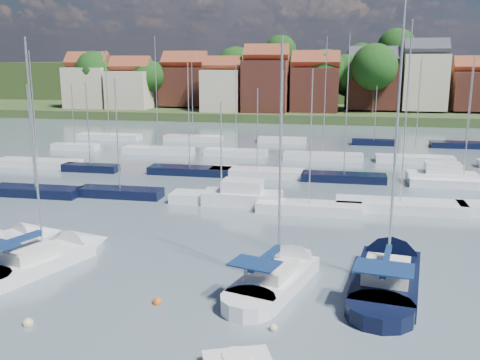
# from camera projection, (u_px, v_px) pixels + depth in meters

# --- Properties ---
(ground) EXTENTS (260.00, 260.00, 0.00)m
(ground) POSITION_uv_depth(u_px,v_px,m) (315.00, 165.00, 65.66)
(ground) COLOR #4F616B
(ground) RESTS_ON ground
(sailboat_left) EXTENTS (6.46, 11.41, 15.06)m
(sailboat_left) POSITION_uv_depth(u_px,v_px,m) (54.00, 257.00, 33.92)
(sailboat_left) COLOR white
(sailboat_left) RESTS_ON ground
(sailboat_centre) EXTENTS (5.78, 11.32, 14.90)m
(sailboat_centre) POSITION_uv_depth(u_px,v_px,m) (283.00, 273.00, 31.27)
(sailboat_centre) COLOR white
(sailboat_centre) RESTS_ON ground
(sailboat_navy) EXTENTS (5.32, 13.42, 18.01)m
(sailboat_navy) POSITION_uv_depth(u_px,v_px,m) (389.00, 270.00, 31.82)
(sailboat_navy) COLOR black
(sailboat_navy) RESTS_ON ground
(sailboat_far) EXTENTS (7.61, 10.15, 13.61)m
(sailboat_far) POSITION_uv_depth(u_px,v_px,m) (2.00, 244.00, 36.23)
(sailboat_far) COLOR white
(sailboat_far) RESTS_ON ground
(tender) EXTENTS (3.09, 2.24, 0.61)m
(tender) POSITION_uv_depth(u_px,v_px,m) (237.00, 360.00, 22.40)
(tender) COLOR white
(tender) RESTS_ON ground
(buoy_b) EXTENTS (0.51, 0.51, 0.51)m
(buoy_b) POSITION_uv_depth(u_px,v_px,m) (28.00, 325.00, 25.86)
(buoy_b) COLOR beige
(buoy_b) RESTS_ON ground
(buoy_c) EXTENTS (0.48, 0.48, 0.48)m
(buoy_c) POSITION_uv_depth(u_px,v_px,m) (157.00, 304.00, 28.13)
(buoy_c) COLOR #D85914
(buoy_c) RESTS_ON ground
(buoy_d) EXTENTS (0.41, 0.41, 0.41)m
(buoy_d) POSITION_uv_depth(u_px,v_px,m) (273.00, 330.00, 25.38)
(buoy_d) COLOR beige
(buoy_d) RESTS_ON ground
(buoy_e) EXTENTS (0.47, 0.47, 0.47)m
(buoy_e) POSITION_uv_depth(u_px,v_px,m) (381.00, 275.00, 31.88)
(buoy_e) COLOR beige
(buoy_e) RESTS_ON ground
(marina_field) EXTENTS (79.62, 41.41, 15.93)m
(marina_field) POSITION_uv_depth(u_px,v_px,m) (330.00, 170.00, 60.56)
(marina_field) COLOR white
(marina_field) RESTS_ON ground
(far_shore_town) EXTENTS (212.46, 90.00, 22.27)m
(far_shore_town) POSITION_uv_depth(u_px,v_px,m) (341.00, 89.00, 153.01)
(far_shore_town) COLOR #334A25
(far_shore_town) RESTS_ON ground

